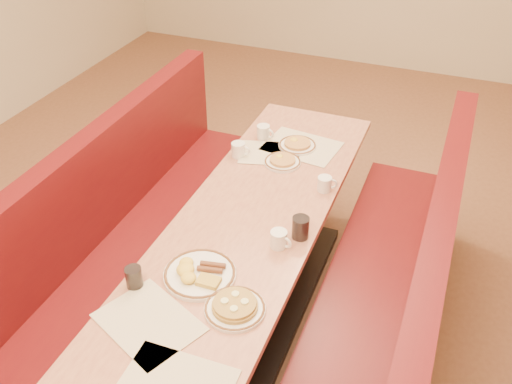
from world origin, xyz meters
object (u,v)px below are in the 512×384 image
(pancake_plate, at_px, (235,307))
(coffee_mug_b, at_px, (239,150))
(booth_right, at_px, (385,315))
(eggs_plate, at_px, (199,273))
(coffee_mug_a, at_px, (279,239))
(coffee_mug_c, at_px, (325,184))
(coffee_mug_d, at_px, (264,132))
(booth_left, at_px, (130,245))
(soda_tumbler_mid, at_px, (301,228))
(diner_table, at_px, (248,276))
(soda_tumbler_near, at_px, (134,277))

(pancake_plate, relative_size, coffee_mug_b, 2.23)
(booth_right, relative_size, eggs_plate, 7.82)
(coffee_mug_a, xyz_separation_m, coffee_mug_c, (0.07, 0.52, -0.00))
(coffee_mug_d, bearing_deg, booth_left, -115.01)
(soda_tumbler_mid, bearing_deg, booth_left, 178.65)
(booth_left, height_order, coffee_mug_b, booth_left)
(coffee_mug_c, xyz_separation_m, coffee_mug_d, (-0.50, 0.40, 0.00))
(coffee_mug_a, xyz_separation_m, coffee_mug_b, (-0.49, 0.67, 0.00))
(diner_table, xyz_separation_m, soda_tumbler_mid, (0.28, -0.02, 0.43))
(booth_left, distance_m, coffee_mug_c, 1.17)
(booth_left, xyz_separation_m, soda_tumbler_near, (0.45, -0.60, 0.44))
(coffee_mug_c, bearing_deg, coffee_mug_a, -117.47)
(coffee_mug_c, bearing_deg, soda_tumbler_near, -139.02)
(diner_table, xyz_separation_m, coffee_mug_d, (-0.22, 0.79, 0.42))
(eggs_plate, xyz_separation_m, coffee_mug_c, (0.33, 0.84, 0.02))
(soda_tumbler_near, bearing_deg, pancake_plate, 3.38)
(eggs_plate, bearing_deg, coffee_mug_a, 50.94)
(diner_table, bearing_deg, coffee_mug_b, 116.87)
(booth_left, relative_size, booth_right, 1.00)
(coffee_mug_a, distance_m, soda_tumbler_mid, 0.12)
(eggs_plate, bearing_deg, coffee_mug_d, 97.64)
(diner_table, height_order, soda_tumbler_mid, soda_tumbler_mid)
(coffee_mug_a, bearing_deg, soda_tumbler_near, -119.35)
(pancake_plate, distance_m, coffee_mug_b, 1.20)
(booth_right, bearing_deg, booth_left, 180.00)
(booth_right, xyz_separation_m, coffee_mug_d, (-0.95, 0.79, 0.43))
(eggs_plate, relative_size, coffee_mug_b, 2.81)
(booth_right, distance_m, coffee_mug_a, 0.69)
(coffee_mug_d, bearing_deg, coffee_mug_c, -30.69)
(pancake_plate, height_order, coffee_mug_b, coffee_mug_b)
(coffee_mug_a, height_order, soda_tumbler_mid, soda_tumbler_mid)
(coffee_mug_a, height_order, coffee_mug_b, same)
(pancake_plate, xyz_separation_m, coffee_mug_a, (0.03, 0.44, 0.02))
(coffee_mug_c, height_order, soda_tumbler_mid, soda_tumbler_mid)
(pancake_plate, bearing_deg, booth_right, 45.70)
(diner_table, bearing_deg, coffee_mug_c, 54.37)
(booth_left, distance_m, coffee_mug_d, 1.04)
(diner_table, distance_m, coffee_mug_d, 0.92)
(coffee_mug_d, relative_size, soda_tumbler_mid, 0.99)
(booth_left, relative_size, eggs_plate, 7.82)
(pancake_plate, xyz_separation_m, coffee_mug_c, (0.11, 0.97, 0.02))
(diner_table, height_order, coffee_mug_d, coffee_mug_d)
(coffee_mug_d, bearing_deg, eggs_plate, -74.38)
(coffee_mug_b, bearing_deg, booth_right, -30.02)
(diner_table, bearing_deg, coffee_mug_a, -30.94)
(coffee_mug_b, height_order, coffee_mug_d, coffee_mug_b)
(coffee_mug_a, bearing_deg, pancake_plate, -77.69)
(coffee_mug_a, xyz_separation_m, coffee_mug_d, (-0.43, 0.92, -0.00))
(coffee_mug_c, bearing_deg, eggs_plate, -131.07)
(soda_tumbler_mid, bearing_deg, coffee_mug_d, 121.24)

